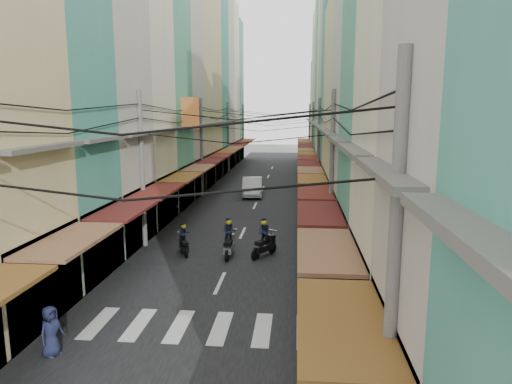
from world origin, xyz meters
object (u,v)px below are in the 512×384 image
Objects in this scene: market_umbrella at (369,249)px; traffic_sign at (346,248)px; bicycle at (378,266)px; white_car at (252,196)px.

traffic_sign is (-0.87, -0.03, 0.04)m from market_umbrella.
bicycle is 4.84m from market_umbrella.
white_car is 22.71m from market_umbrella.
traffic_sign is at bearing 170.75° from bicycle.
white_car is 1.88× the size of traffic_sign.
market_umbrella is (6.51, -21.66, 2.08)m from white_car.
white_car is at bearing 39.70° from bicycle.
white_car reaches higher than bicycle.
traffic_sign reaches higher than market_umbrella.
white_car is 19.04m from bicycle.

